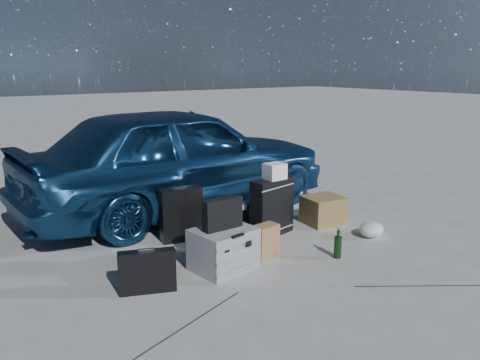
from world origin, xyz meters
name	(u,v)px	position (x,y,z in m)	size (l,w,h in m)	color
ground	(279,265)	(0.00, 0.00, 0.00)	(60.00, 60.00, 0.00)	#B6B6B1
car	(179,158)	(0.12, 2.20, 0.72)	(1.70, 4.23, 1.44)	#1F5185
pelican_case	(223,249)	(-0.48, 0.26, 0.20)	(0.56, 0.46, 0.40)	#9FA0A4
laptop_bag	(223,214)	(-0.48, 0.27, 0.55)	(0.40, 0.10, 0.30)	black
briefcase	(147,272)	(-1.28, 0.24, 0.19)	(0.49, 0.11, 0.38)	black
suitcase_left	(181,214)	(-0.43, 1.18, 0.30)	(0.46, 0.17, 0.60)	black
suitcase_right	(272,207)	(0.50, 0.72, 0.33)	(0.55, 0.20, 0.66)	black
white_carton	(275,171)	(0.52, 0.70, 0.75)	(0.23, 0.18, 0.18)	white
duffel_bag	(228,220)	(0.13, 1.07, 0.15)	(0.60, 0.26, 0.30)	black
flat_box_white	(227,205)	(0.13, 1.09, 0.33)	(0.39, 0.29, 0.07)	white
flat_box_black	(228,200)	(0.14, 1.08, 0.40)	(0.28, 0.20, 0.06)	black
kraft_bag	(266,241)	(0.02, 0.24, 0.17)	(0.26, 0.16, 0.35)	#AC724B
cardboard_box	(323,210)	(1.28, 0.65, 0.17)	(0.45, 0.40, 0.34)	olive
plastic_bag	(371,229)	(1.38, -0.01, 0.09)	(0.31, 0.27, 0.17)	white
green_bottle	(338,244)	(0.61, -0.20, 0.15)	(0.08, 0.08, 0.31)	black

